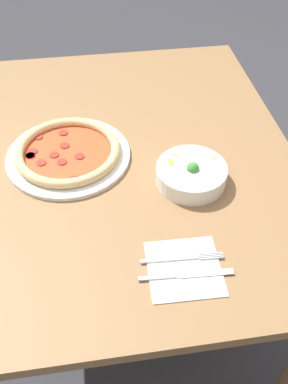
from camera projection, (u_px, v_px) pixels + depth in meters
ground_plane at (124, 297)px, 1.75m from camera, size 8.00×8.00×0.00m
dining_table at (116, 180)px, 1.27m from camera, size 1.17×1.00×0.77m
pizza at (68, 153)px, 1.18m from camera, size 0.34×0.34×0.04m
bowl at (191, 173)px, 1.10m from camera, size 0.18×0.18×0.07m
napkin at (184, 268)px, 0.93m from camera, size 0.16×0.16×0.00m
fork at (181, 258)px, 0.94m from camera, size 0.02×0.19×0.00m
knife at (182, 275)px, 0.91m from camera, size 0.02×0.21×0.01m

